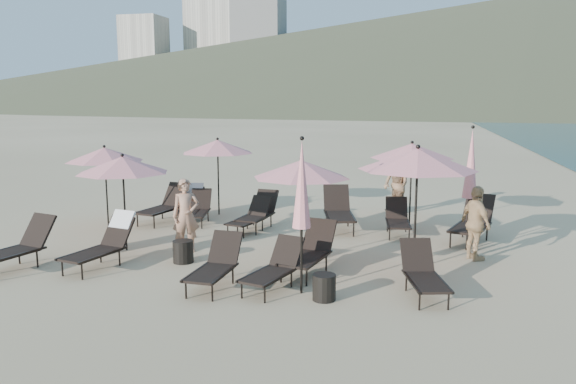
% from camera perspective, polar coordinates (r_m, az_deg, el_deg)
% --- Properties ---
extents(ground, '(800.00, 800.00, 0.00)m').
position_cam_1_polar(ground, '(10.84, -2.84, -8.81)').
color(ground, '#D6BA8C').
rests_on(ground, ground).
extents(volcanic_headland, '(690.00, 690.00, 55.00)m').
position_cam_1_polar(volcanic_headland, '(320.77, 26.05, 12.73)').
color(volcanic_headland, brown).
rests_on(volcanic_headland, ground).
extents(hotel_skyline, '(109.00, 82.00, 55.00)m').
position_cam_1_polar(hotel_skyline, '(297.92, -6.03, 13.49)').
color(hotel_skyline, beige).
rests_on(hotel_skyline, ground).
extents(lounger_0, '(1.06, 1.85, 1.00)m').
position_cam_1_polar(lounger_0, '(12.55, -25.94, -5.00)').
color(lounger_0, black).
rests_on(lounger_0, ground).
extents(lounger_1, '(0.96, 1.78, 1.05)m').
position_cam_1_polar(lounger_1, '(12.09, -18.21, -4.87)').
color(lounger_1, black).
rests_on(lounger_1, ground).
extents(lounger_2, '(0.66, 1.58, 0.89)m').
position_cam_1_polar(lounger_2, '(10.38, -7.39, -7.30)').
color(lounger_2, black).
rests_on(lounger_2, ground).
extents(lounger_3, '(0.94, 1.74, 0.95)m').
position_cam_1_polar(lounger_3, '(11.09, 2.20, -5.98)').
color(lounger_3, black).
rests_on(lounger_3, ground).
extents(lounger_4, '(0.96, 1.58, 0.85)m').
position_cam_1_polar(lounger_4, '(10.18, -1.43, -7.67)').
color(lounger_4, black).
rests_on(lounger_4, ground).
extents(lounger_5, '(0.93, 1.60, 0.87)m').
position_cam_1_polar(lounger_5, '(10.14, 13.59, -7.98)').
color(lounger_5, black).
rests_on(lounger_5, ground).
extents(lounger_6, '(0.99, 1.84, 1.00)m').
position_cam_1_polar(lounger_6, '(15.97, -12.48, -1.30)').
color(lounger_6, black).
rests_on(lounger_6, ground).
extents(lounger_7, '(0.83, 1.63, 0.97)m').
position_cam_1_polar(lounger_7, '(16.06, -9.82, -1.17)').
color(lounger_7, black).
rests_on(lounger_7, ground).
extents(lounger_8, '(0.85, 1.59, 0.87)m').
position_cam_1_polar(lounger_8, '(15.63, -9.15, -1.67)').
color(lounger_8, black).
rests_on(lounger_8, ground).
extents(lounger_9, '(0.82, 1.69, 0.94)m').
position_cam_1_polar(lounger_9, '(14.85, -3.02, -2.02)').
color(lounger_9, black).
rests_on(lounger_9, ground).
extents(lounger_10, '(1.13, 1.97, 1.06)m').
position_cam_1_polar(lounger_10, '(14.79, 5.16, -1.86)').
color(lounger_10, black).
rests_on(lounger_10, ground).
extents(lounger_11, '(1.23, 1.96, 1.06)m').
position_cam_1_polar(lounger_11, '(14.16, 18.25, -2.83)').
color(lounger_11, black).
rests_on(lounger_11, ground).
extents(lounger_12, '(0.92, 1.57, 0.85)m').
position_cam_1_polar(lounger_12, '(14.47, -3.86, -2.50)').
color(lounger_12, black).
rests_on(lounger_12, ground).
extents(lounger_13, '(0.72, 1.54, 0.86)m').
position_cam_1_polar(lounger_13, '(14.46, 11.07, -2.65)').
color(lounger_13, black).
rests_on(lounger_13, ground).
extents(umbrella_open_0, '(2.05, 2.05, 2.20)m').
position_cam_1_polar(umbrella_open_0, '(12.95, -16.46, 2.66)').
color(umbrella_open_0, black).
rests_on(umbrella_open_0, ground).
extents(umbrella_open_1, '(2.05, 2.05, 2.21)m').
position_cam_1_polar(umbrella_open_1, '(11.65, 1.36, 2.34)').
color(umbrella_open_1, black).
rests_on(umbrella_open_1, ground).
extents(umbrella_open_2, '(2.34, 2.34, 2.51)m').
position_cam_1_polar(umbrella_open_2, '(11.27, 13.03, 3.24)').
color(umbrella_open_2, black).
rests_on(umbrella_open_2, ground).
extents(umbrella_open_3, '(2.12, 2.12, 2.28)m').
position_cam_1_polar(umbrella_open_3, '(16.46, -7.16, 4.61)').
color(umbrella_open_3, black).
rests_on(umbrella_open_3, ground).
extents(umbrella_open_4, '(2.15, 2.15, 2.32)m').
position_cam_1_polar(umbrella_open_4, '(14.94, 12.48, 4.09)').
color(umbrella_open_4, black).
rests_on(umbrella_open_4, ground).
extents(umbrella_open_5, '(2.04, 2.04, 2.19)m').
position_cam_1_polar(umbrella_open_5, '(15.55, -18.13, 3.64)').
color(umbrella_open_5, black).
rests_on(umbrella_open_5, ground).
extents(umbrella_closed_0, '(0.32, 0.32, 2.78)m').
position_cam_1_polar(umbrella_closed_0, '(9.60, 1.41, 0.67)').
color(umbrella_closed_0, black).
rests_on(umbrella_closed_0, ground).
extents(umbrella_closed_1, '(0.33, 0.33, 2.82)m').
position_cam_1_polar(umbrella_closed_1, '(13.05, 18.09, 2.70)').
color(umbrella_closed_1, black).
rests_on(umbrella_closed_1, ground).
extents(side_table_0, '(0.43, 0.43, 0.47)m').
position_cam_1_polar(side_table_0, '(12.01, -10.61, -5.96)').
color(side_table_0, black).
rests_on(side_table_0, ground).
extents(side_table_1, '(0.40, 0.40, 0.45)m').
position_cam_1_polar(side_table_1, '(9.71, 3.69, -9.63)').
color(side_table_1, black).
rests_on(side_table_1, ground).
extents(beachgoer_a, '(0.72, 0.64, 1.65)m').
position_cam_1_polar(beachgoer_a, '(12.70, -10.33, -2.36)').
color(beachgoer_a, '#AD7A5E').
rests_on(beachgoer_a, ground).
extents(beachgoer_b, '(1.06, 1.09, 1.77)m').
position_cam_1_polar(beachgoer_b, '(16.86, 10.92, 0.76)').
color(beachgoer_b, '#8C6748').
rests_on(beachgoer_b, ground).
extents(beachgoer_c, '(0.80, 1.01, 1.60)m').
position_cam_1_polar(beachgoer_c, '(12.50, 18.55, -3.02)').
color(beachgoer_c, tan).
rests_on(beachgoer_c, ground).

